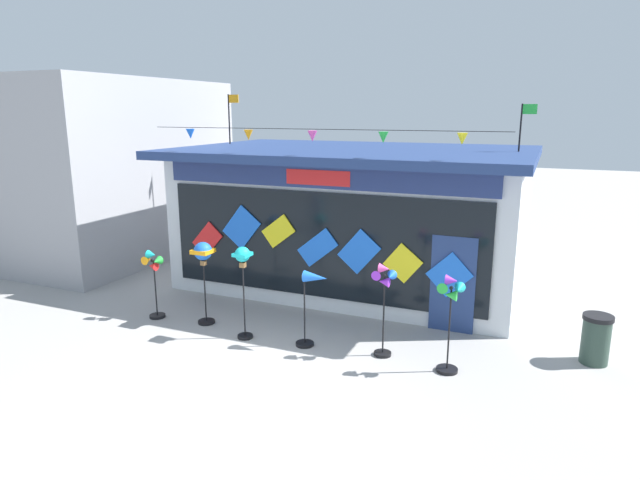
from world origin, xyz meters
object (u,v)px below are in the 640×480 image
at_px(wind_spinner_center_left, 243,268).
at_px(wind_spinner_far_right, 450,308).
at_px(kite_shop_building, 358,214).
at_px(wind_spinner_center_right, 312,295).
at_px(wind_spinner_right, 384,293).
at_px(trash_bin, 596,339).
at_px(wind_spinner_left, 203,259).
at_px(wind_spinner_far_left, 153,273).

distance_m(wind_spinner_center_left, wind_spinner_far_right, 3.99).
bearing_deg(kite_shop_building, wind_spinner_center_right, -81.66).
height_order(wind_spinner_right, trash_bin, wind_spinner_right).
bearing_deg(wind_spinner_left, wind_spinner_right, -1.15).
relative_size(wind_spinner_left, trash_bin, 1.97).
height_order(wind_spinner_center_right, trash_bin, wind_spinner_center_right).
xyz_separation_m(wind_spinner_center_left, wind_spinner_center_right, (1.41, 0.13, -0.40)).
height_order(kite_shop_building, wind_spinner_far_right, kite_shop_building).
bearing_deg(wind_spinner_left, wind_spinner_center_left, -16.75).
height_order(wind_spinner_right, wind_spinner_far_right, wind_spinner_right).
bearing_deg(wind_spinner_center_right, wind_spinner_far_left, 179.27).
xyz_separation_m(wind_spinner_center_left, wind_spinner_right, (2.76, 0.27, -0.23)).
bearing_deg(wind_spinner_far_left, wind_spinner_center_right, -0.73).
distance_m(wind_spinner_center_right, wind_spinner_far_right, 2.57).
bearing_deg(wind_spinner_left, wind_spinner_far_right, -2.94).
bearing_deg(wind_spinner_far_right, wind_spinner_center_left, -178.76).
height_order(wind_spinner_far_left, wind_spinner_center_right, wind_spinner_far_left).
relative_size(wind_spinner_left, wind_spinner_far_right, 1.01).
height_order(kite_shop_building, wind_spinner_far_left, kite_shop_building).
distance_m(kite_shop_building, wind_spinner_left, 4.64).
height_order(wind_spinner_left, wind_spinner_center_right, wind_spinner_left).
bearing_deg(wind_spinner_center_right, wind_spinner_left, 175.23).
xyz_separation_m(wind_spinner_left, wind_spinner_center_left, (1.16, -0.35, 0.03)).
bearing_deg(wind_spinner_far_left, wind_spinner_far_right, -0.88).
relative_size(wind_spinner_center_right, trash_bin, 1.67).
xyz_separation_m(wind_spinner_right, trash_bin, (3.58, 1.21, -0.77)).
distance_m(wind_spinner_center_right, wind_spinner_right, 1.37).
xyz_separation_m(wind_spinner_far_left, trash_bin, (8.69, 1.30, -0.57)).
distance_m(wind_spinner_far_left, wind_spinner_far_right, 6.32).
bearing_deg(wind_spinner_far_right, wind_spinner_far_left, 179.12).
bearing_deg(trash_bin, wind_spinner_far_left, -171.50).
distance_m(kite_shop_building, wind_spinner_center_left, 4.63).
bearing_deg(wind_spinner_far_left, wind_spinner_center_left, -4.45).
bearing_deg(kite_shop_building, wind_spinner_far_left, -125.39).
height_order(wind_spinner_center_left, wind_spinner_right, wind_spinner_center_left).
xyz_separation_m(wind_spinner_center_left, wind_spinner_far_right, (3.97, 0.09, -0.28)).
relative_size(wind_spinner_center_left, trash_bin, 2.07).
bearing_deg(wind_spinner_center_left, wind_spinner_center_right, 5.47).
distance_m(wind_spinner_left, wind_spinner_far_right, 5.15).
xyz_separation_m(wind_spinner_far_left, wind_spinner_center_right, (3.76, -0.05, 0.03)).
distance_m(wind_spinner_right, trash_bin, 3.86).
bearing_deg(wind_spinner_left, kite_shop_building, 65.47).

